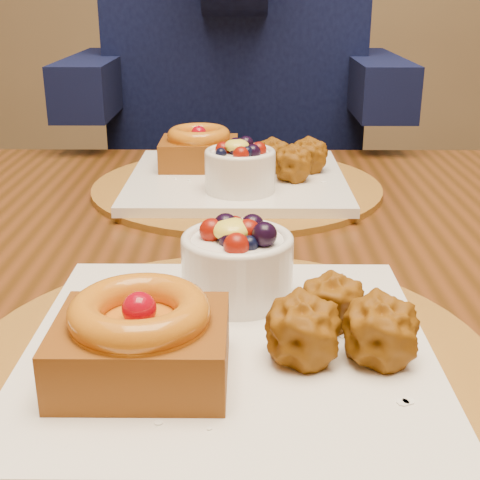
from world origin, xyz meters
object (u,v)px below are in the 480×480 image
dining_table (235,319)px  chair_far (250,220)px  place_setting_near (225,333)px  place_setting_far (235,174)px

dining_table → chair_far: (0.02, 0.82, -0.17)m
place_setting_near → place_setting_far: bearing=90.0°
dining_table → chair_far: size_ratio=1.76×
dining_table → place_setting_far: bearing=90.6°
chair_far → dining_table: bearing=-107.7°
dining_table → place_setting_near: size_ratio=4.21×
dining_table → chair_far: 0.84m
place_setting_near → place_setting_far: size_ratio=1.00×
place_setting_far → chair_far: size_ratio=0.42×
place_setting_near → place_setting_far: 0.43m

